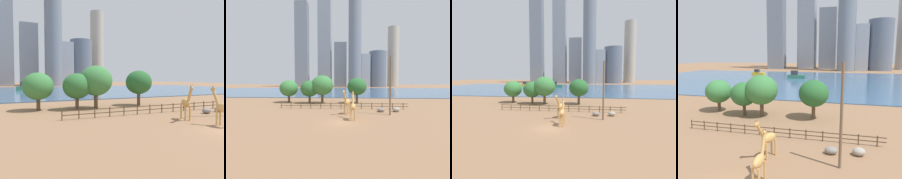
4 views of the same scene
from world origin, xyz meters
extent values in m
plane|color=#8C6647|center=(0.00, 80.00, 0.00)|extent=(400.00, 400.00, 0.00)
cube|color=#3D6084|center=(0.00, 77.00, 0.10)|extent=(180.00, 86.00, 0.20)
cylinder|color=tan|center=(0.89, 5.65, 0.89)|extent=(0.27, 0.27, 1.77)
cylinder|color=tan|center=(0.38, 5.84, 0.89)|extent=(0.27, 0.27, 1.77)
cylinder|color=tan|center=(1.39, 6.92, 0.89)|extent=(0.27, 0.27, 1.77)
cylinder|color=tan|center=(0.88, 7.12, 0.89)|extent=(0.27, 0.27, 1.77)
ellipsoid|color=tan|center=(0.88, 6.38, 2.08)|extent=(1.44, 2.11, 1.03)
cylinder|color=tan|center=(0.44, 5.25, 3.13)|extent=(0.75, 1.27, 1.86)
ellipsoid|color=tan|center=(0.27, 4.80, 3.98)|extent=(0.57, 0.82, 0.67)
cone|color=brown|center=(0.34, 4.77, 4.28)|extent=(0.12, 0.12, 0.19)
cone|color=brown|center=(0.19, 4.83, 4.28)|extent=(0.12, 0.12, 0.19)
cylinder|color=tan|center=(1.45, 2.35, 0.84)|extent=(0.20, 0.20, 1.68)
cylinder|color=tan|center=(1.97, 2.34, 0.84)|extent=(0.20, 0.20, 1.68)
cylinder|color=tan|center=(1.45, 1.04, 0.84)|extent=(0.20, 0.20, 1.68)
cylinder|color=tan|center=(1.97, 1.04, 0.84)|extent=(0.20, 0.20, 1.68)
ellipsoid|color=tan|center=(1.71, 1.69, 1.97)|extent=(0.75, 1.86, 0.97)
cylinder|color=tan|center=(1.71, 2.77, 3.02)|extent=(0.30, 1.04, 1.82)
ellipsoid|color=tan|center=(1.72, 3.15, 3.87)|extent=(0.30, 0.71, 0.60)
cone|color=brown|center=(1.64, 3.15, 4.15)|extent=(0.09, 0.09, 0.18)
cone|color=brown|center=(1.79, 3.15, 4.15)|extent=(0.09, 0.09, 0.18)
cylinder|color=brown|center=(8.03, 5.95, 4.92)|extent=(0.28, 0.28, 9.83)
ellipsoid|color=gray|center=(7.03, 8.74, 0.40)|extent=(1.37, 1.06, 0.79)
ellipsoid|color=gray|center=(9.90, 9.10, 0.43)|extent=(1.32, 1.15, 0.86)
cylinder|color=#4C3826|center=(-13.00, 12.00, 0.65)|extent=(0.14, 0.14, 1.30)
cylinder|color=#4C3826|center=(-10.91, 12.00, 0.65)|extent=(0.14, 0.14, 1.30)
cylinder|color=#4C3826|center=(-8.82, 12.00, 0.65)|extent=(0.14, 0.14, 1.30)
cylinder|color=#4C3826|center=(-6.74, 12.00, 0.65)|extent=(0.14, 0.14, 1.30)
cylinder|color=#4C3826|center=(-4.65, 12.00, 0.65)|extent=(0.14, 0.14, 1.30)
cylinder|color=#4C3826|center=(-2.56, 12.00, 0.65)|extent=(0.14, 0.14, 1.30)
cylinder|color=#4C3826|center=(-0.47, 12.00, 0.65)|extent=(0.14, 0.14, 1.30)
cylinder|color=#4C3826|center=(1.62, 12.00, 0.65)|extent=(0.14, 0.14, 1.30)
cylinder|color=#4C3826|center=(3.70, 12.00, 0.65)|extent=(0.14, 0.14, 1.30)
cylinder|color=#4C3826|center=(5.79, 12.00, 0.65)|extent=(0.14, 0.14, 1.30)
cylinder|color=#4C3826|center=(7.88, 12.00, 0.65)|extent=(0.14, 0.14, 1.30)
cylinder|color=#4C3826|center=(9.97, 12.00, 0.65)|extent=(0.14, 0.14, 1.30)
cylinder|color=#4C3826|center=(12.06, 12.00, 0.65)|extent=(0.14, 0.14, 1.30)
cube|color=#4C3826|center=(0.00, 12.00, 1.10)|extent=(26.10, 0.08, 0.10)
cube|color=#4C3826|center=(0.00, 12.00, 0.59)|extent=(26.10, 0.08, 0.10)
cylinder|color=brown|center=(3.23, 21.21, 1.17)|extent=(0.61, 0.61, 2.35)
ellipsoid|color=#26602D|center=(3.23, 21.21, 4.31)|extent=(4.91, 4.91, 4.42)
cylinder|color=brown|center=(-5.59, 20.48, 1.21)|extent=(0.64, 0.64, 2.41)
ellipsoid|color=#387A3D|center=(-5.59, 20.48, 4.65)|extent=(5.60, 5.60, 5.04)
cylinder|color=brown|center=(-14.72, 21.80, 0.95)|extent=(0.60, 0.60, 1.89)
ellipsoid|color=#387A3D|center=(-14.72, 21.80, 3.81)|extent=(4.78, 4.78, 4.30)
cylinder|color=brown|center=(-8.86, 20.42, 0.98)|extent=(0.57, 0.57, 1.96)
ellipsoid|color=#2D6B33|center=(-8.86, 20.42, 3.80)|extent=(4.61, 4.61, 4.15)
cube|color=gold|center=(-36.86, 93.49, 0.90)|extent=(7.24, 3.34, 1.40)
cube|color=#333338|center=(-37.73, 93.60, 2.44)|extent=(2.70, 1.97, 1.68)
cylinder|color=silver|center=(-36.51, 93.45, 4.04)|extent=(0.13, 0.13, 4.89)
cube|color=#337259|center=(-13.52, 81.64, 1.01)|extent=(8.13, 3.07, 1.62)
cube|color=#333338|center=(-14.53, 81.66, 2.78)|extent=(2.95, 2.00, 1.94)
cube|color=slate|center=(-45.97, 153.18, 42.39)|extent=(12.44, 10.43, 84.78)
cube|color=gray|center=(-24.50, 168.28, 51.25)|extent=(13.69, 15.46, 102.50)
cylinder|color=slate|center=(29.99, 151.56, 17.42)|extent=(16.77, 16.77, 34.83)
cube|color=slate|center=(-7.26, 165.81, 23.24)|extent=(13.00, 13.17, 46.49)
cube|color=#939EAD|center=(17.58, 145.54, 15.59)|extent=(8.35, 8.74, 31.19)
cylinder|color=slate|center=(7.15, 139.85, 44.03)|extent=(11.82, 11.82, 88.06)
camera|label=1|loc=(-18.17, -14.06, 5.02)|focal=35.00mm
camera|label=2|loc=(1.00, -23.60, 5.68)|focal=28.00mm
camera|label=3|loc=(5.32, -23.43, 7.43)|focal=28.00mm
camera|label=4|loc=(8.36, -13.67, 10.42)|focal=35.00mm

